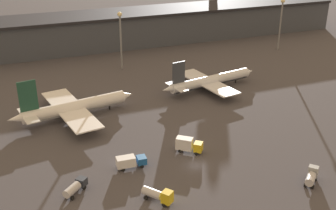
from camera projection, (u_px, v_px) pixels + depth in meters
The scene contains 11 objects.
ground at pixel (196, 166), 101.77m from camera, with size 600.00×600.00×0.00m, color #423F44.
terminal_building at pixel (95, 31), 191.31m from camera, with size 245.11×23.91×15.19m.
airplane_0 at pixel (73, 107), 124.82m from camera, with size 38.54×33.48×14.15m.
airplane_1 at pixel (210, 81), 145.83m from camera, with size 38.53×28.46×12.09m.
service_vehicle_0 at pixel (312, 176), 94.52m from camera, with size 5.56×5.19×3.26m.
service_vehicle_1 at pixel (158, 195), 88.19m from camera, with size 5.75×6.75×3.34m.
service_vehicle_2 at pixel (75, 187), 90.94m from camera, with size 6.07×5.80×2.58m.
service_vehicle_3 at pixel (130, 161), 100.27m from camera, with size 7.29×2.91×3.04m.
service_vehicle_4 at pixel (188, 145), 106.94m from camera, with size 6.70×6.06×3.80m.
lamp_post_1 at pixel (121, 33), 160.63m from camera, with size 1.80×1.80×22.54m.
lamp_post_2 at pixel (281, 17), 185.11m from camera, with size 1.80×1.80×22.65m.
Camera 1 is at (-38.29, -78.30, 54.98)m, focal length 45.00 mm.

